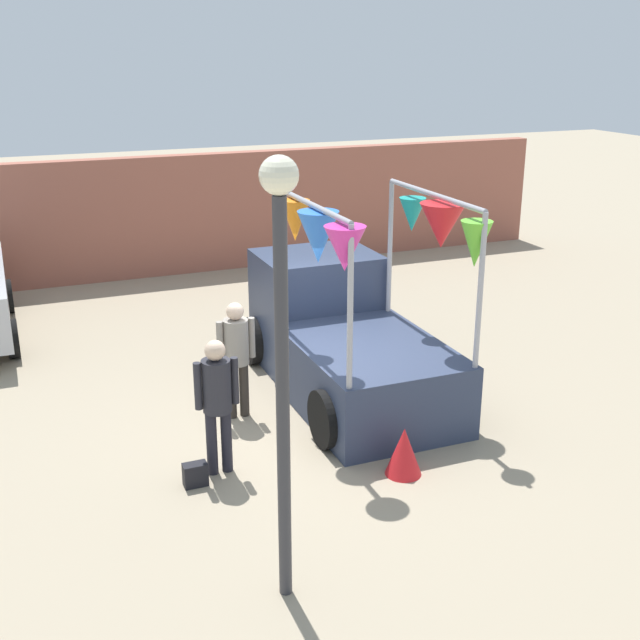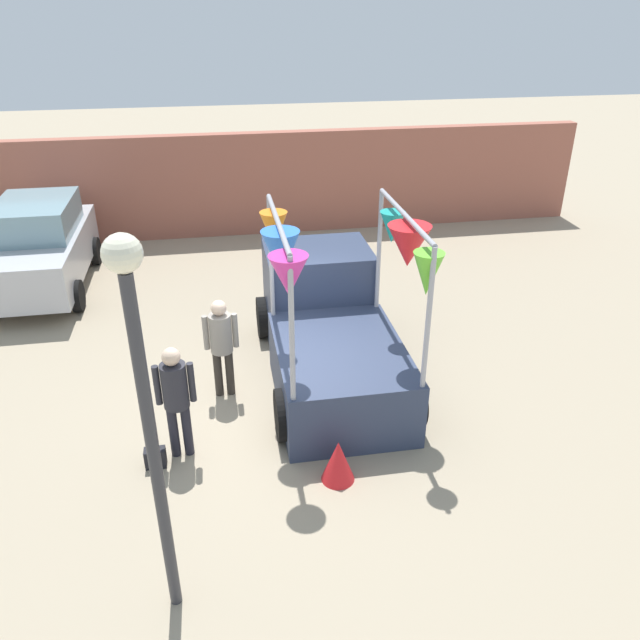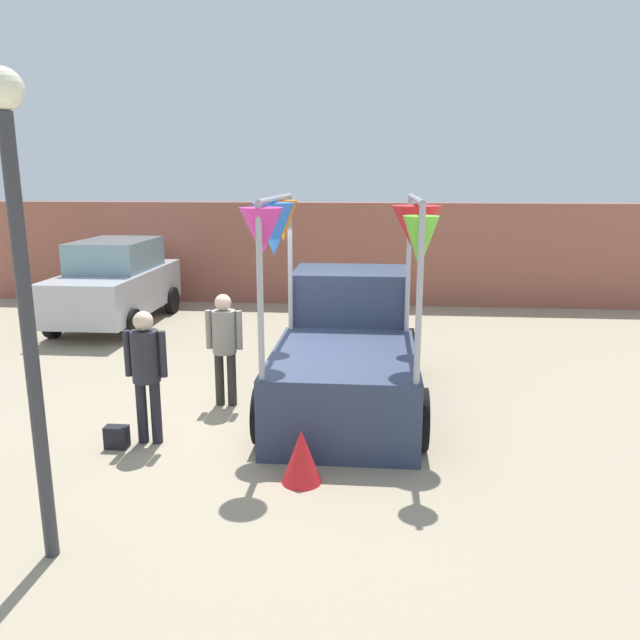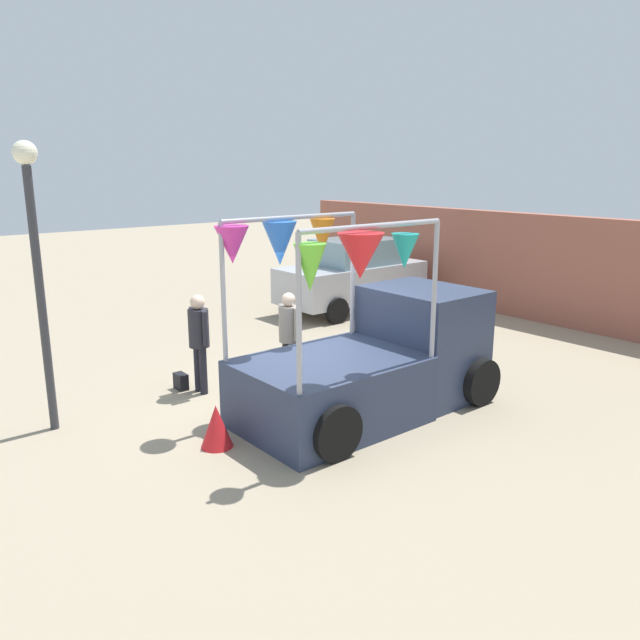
% 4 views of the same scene
% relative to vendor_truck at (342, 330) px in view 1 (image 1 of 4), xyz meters
% --- Properties ---
extents(ground_plane, '(60.00, 60.00, 0.00)m').
position_rel_vendor_truck_xyz_m(ground_plane, '(-0.90, -0.90, -0.88)').
color(ground_plane, gray).
extents(vendor_truck, '(2.44, 4.12, 3.02)m').
position_rel_vendor_truck_xyz_m(vendor_truck, '(0.00, 0.00, 0.00)').
color(vendor_truck, '#2D3851').
rests_on(vendor_truck, ground).
extents(person_customer, '(0.53, 0.34, 1.68)m').
position_rel_vendor_truck_xyz_m(person_customer, '(-2.38, -1.82, 0.13)').
color(person_customer, black).
rests_on(person_customer, ground).
extents(person_vendor, '(0.53, 0.34, 1.64)m').
position_rel_vendor_truck_xyz_m(person_vendor, '(-1.74, -0.44, 0.11)').
color(person_vendor, '#2D2823').
rests_on(person_vendor, ground).
extents(handbag, '(0.28, 0.16, 0.28)m').
position_rel_vendor_truck_xyz_m(handbag, '(-2.73, -2.02, -0.74)').
color(handbag, black).
rests_on(handbag, ground).
extents(street_lamp, '(0.32, 0.32, 4.06)m').
position_rel_vendor_truck_xyz_m(street_lamp, '(-2.40, -4.22, 1.75)').
color(street_lamp, '#333338').
rests_on(street_lamp, ground).
extents(brick_boundary_wall, '(18.00, 0.36, 2.60)m').
position_rel_vendor_truck_xyz_m(brick_boundary_wall, '(-0.90, 7.13, 0.42)').
color(brick_boundary_wall, '#9E5947').
rests_on(brick_boundary_wall, ground).
extents(folded_kite_bundle_crimson, '(0.49, 0.49, 0.60)m').
position_rel_vendor_truck_xyz_m(folded_kite_bundle_crimson, '(-0.36, -2.69, -0.58)').
color(folded_kite_bundle_crimson, red).
rests_on(folded_kite_bundle_crimson, ground).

